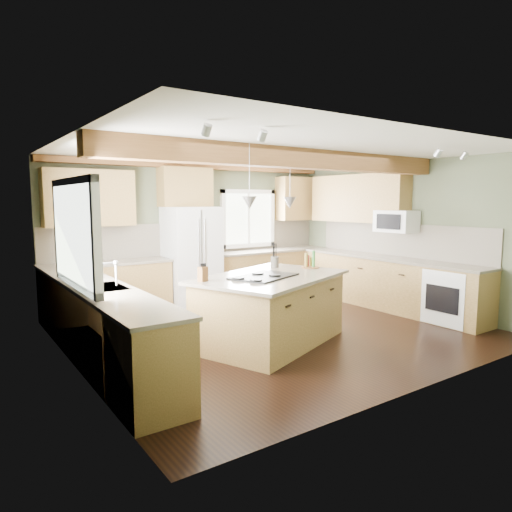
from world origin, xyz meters
TOP-DOWN VIEW (x-y plane):
  - floor at (0.00, 0.00)m, footprint 5.60×5.60m
  - ceiling at (0.00, 0.00)m, footprint 5.60×5.60m
  - wall_back at (0.00, 2.50)m, footprint 5.60×0.00m
  - wall_left at (-2.80, 0.00)m, footprint 0.00×5.00m
  - wall_right at (2.80, 0.00)m, footprint 0.00×5.00m
  - ceiling_beam at (0.00, -0.39)m, footprint 5.55×0.26m
  - soffit_trim at (0.00, 2.40)m, footprint 5.55×0.20m
  - backsplash_back at (0.00, 2.48)m, footprint 5.58×0.03m
  - backsplash_right at (2.78, 0.05)m, footprint 0.03×3.70m
  - base_cab_back_left at (-1.79, 2.20)m, footprint 2.02×0.60m
  - counter_back_left at (-1.79, 2.20)m, footprint 2.06×0.64m
  - base_cab_back_right at (1.49, 2.20)m, footprint 2.62×0.60m
  - counter_back_right at (1.49, 2.20)m, footprint 2.66×0.64m
  - base_cab_left at (-2.50, 0.05)m, footprint 0.60×3.70m
  - counter_left at (-2.50, 0.05)m, footprint 0.64×3.74m
  - base_cab_right at (2.50, 0.05)m, footprint 0.60×3.70m
  - counter_right at (2.50, 0.05)m, footprint 0.64×3.74m
  - upper_cab_back_left at (-1.99, 2.33)m, footprint 1.40×0.35m
  - upper_cab_over_fridge at (-0.30, 2.33)m, footprint 0.96×0.35m
  - upper_cab_right at (2.62, 0.90)m, footprint 0.35×2.20m
  - upper_cab_back_corner at (2.30, 2.33)m, footprint 0.90×0.35m
  - window_left at (-2.78, 0.05)m, footprint 0.04×1.60m
  - window_back at (1.15, 2.48)m, footprint 1.10×0.04m
  - sink at (-2.50, 0.05)m, footprint 0.50×0.65m
  - faucet at (-2.32, 0.05)m, footprint 0.02×0.02m
  - dishwasher at (-2.49, -1.25)m, footprint 0.60×0.60m
  - oven at (2.49, -1.25)m, footprint 0.60×0.72m
  - microwave at (2.58, -0.05)m, footprint 0.40×0.70m
  - pendant_left at (-0.86, -0.58)m, footprint 0.18×0.18m
  - pendant_right at (0.06, -0.21)m, footprint 0.18×0.18m
  - refrigerator at (-0.30, 2.12)m, footprint 0.90×0.74m
  - island at (-0.40, -0.39)m, footprint 2.29×1.86m
  - island_top at (-0.40, -0.39)m, footprint 2.46×2.03m
  - cooktop at (-0.55, -0.45)m, footprint 1.01×0.85m
  - knife_block at (-1.36, -0.28)m, footprint 0.13×0.11m
  - utensil_crock at (0.07, 0.14)m, footprint 0.15×0.15m
  - bottle_tray at (0.49, -0.18)m, footprint 0.31×0.31m

SIDE VIEW (x-z plane):
  - floor at x=0.00m, z-range 0.00..0.00m
  - dishwasher at x=-2.49m, z-range 0.01..0.85m
  - oven at x=2.49m, z-range 0.01..0.85m
  - base_cab_back_left at x=-1.79m, z-range 0.00..0.88m
  - base_cab_back_right at x=1.49m, z-range 0.00..0.88m
  - base_cab_left at x=-2.50m, z-range 0.00..0.88m
  - base_cab_right at x=2.50m, z-range 0.00..0.88m
  - island at x=-0.40m, z-range 0.00..0.88m
  - counter_back_left at x=-1.79m, z-range 0.88..0.92m
  - counter_back_right at x=1.49m, z-range 0.88..0.92m
  - counter_left at x=-2.50m, z-range 0.88..0.92m
  - counter_right at x=2.50m, z-range 0.88..0.92m
  - refrigerator at x=-0.30m, z-range 0.00..1.80m
  - island_top at x=-0.40m, z-range 0.88..0.92m
  - sink at x=-2.50m, z-range 0.89..0.92m
  - cooktop at x=-0.55m, z-range 0.92..0.94m
  - utensil_crock at x=0.07m, z-range 0.92..1.08m
  - knife_block at x=-1.36m, z-range 0.92..1.10m
  - bottle_tray at x=0.49m, z-range 0.92..1.16m
  - faucet at x=-2.32m, z-range 0.91..1.19m
  - backsplash_back at x=0.00m, z-range 0.92..1.50m
  - backsplash_right at x=2.78m, z-range 0.92..1.50m
  - wall_back at x=0.00m, z-range -1.50..4.10m
  - wall_left at x=-2.80m, z-range -1.20..3.80m
  - wall_right at x=2.80m, z-range -1.20..3.80m
  - window_back at x=1.15m, z-range 1.05..2.05m
  - window_left at x=-2.78m, z-range 1.02..2.08m
  - microwave at x=2.58m, z-range 1.36..1.74m
  - pendant_left at x=-0.86m, z-range 1.80..1.96m
  - pendant_right at x=0.06m, z-range 1.80..1.96m
  - upper_cab_back_left at x=-1.99m, z-range 1.50..2.40m
  - upper_cab_right at x=2.62m, z-range 1.50..2.40m
  - upper_cab_back_corner at x=2.30m, z-range 1.50..2.40m
  - upper_cab_over_fridge at x=-0.30m, z-range 1.80..2.50m
  - ceiling_beam at x=0.00m, z-range 2.34..2.60m
  - soffit_trim at x=0.00m, z-range 2.49..2.59m
  - ceiling at x=0.00m, z-range 2.60..2.60m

